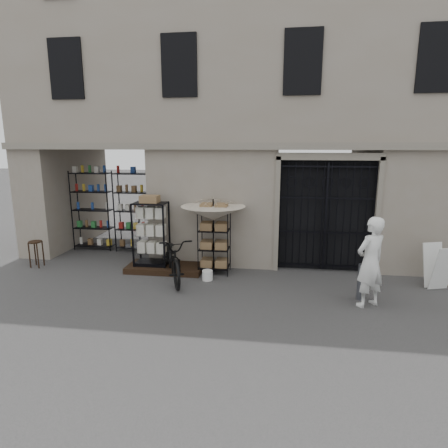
# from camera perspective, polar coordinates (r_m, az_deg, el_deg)

# --- Properties ---
(ground) EXTENTS (80.00, 80.00, 0.00)m
(ground) POSITION_cam_1_polar(r_m,az_deg,el_deg) (8.32, 4.20, -11.33)
(ground) COLOR black
(ground) RESTS_ON ground
(main_building) EXTENTS (14.00, 4.00, 9.00)m
(main_building) POSITION_cam_1_polar(r_m,az_deg,el_deg) (11.69, 5.96, 17.91)
(main_building) COLOR gray
(main_building) RESTS_ON ground
(shop_recess) EXTENTS (3.00, 1.70, 3.00)m
(shop_recess) POSITION_cam_1_polar(r_m,az_deg,el_deg) (11.68, -17.29, 2.67)
(shop_recess) COLOR black
(shop_recess) RESTS_ON ground
(shop_shelving) EXTENTS (2.70, 0.50, 2.50)m
(shop_shelving) POSITION_cam_1_polar(r_m,az_deg,el_deg) (12.19, -16.44, 1.90)
(shop_shelving) COLOR black
(shop_shelving) RESTS_ON ground
(iron_gate) EXTENTS (2.50, 0.21, 3.00)m
(iron_gate) POSITION_cam_1_polar(r_m,az_deg,el_deg) (10.14, 15.14, 1.43)
(iron_gate) COLOR black
(iron_gate) RESTS_ON ground
(step_platform) EXTENTS (2.00, 0.90, 0.15)m
(step_platform) POSITION_cam_1_polar(r_m,az_deg,el_deg) (10.13, -8.93, -6.62)
(step_platform) COLOR black
(step_platform) RESTS_ON ground
(display_cabinet) EXTENTS (0.85, 0.54, 1.81)m
(display_cabinet) POSITION_cam_1_polar(r_m,az_deg,el_deg) (10.03, -11.02, -1.99)
(display_cabinet) COLOR black
(display_cabinet) RESTS_ON step_platform
(wire_rack) EXTENTS (0.86, 0.70, 1.74)m
(wire_rack) POSITION_cam_1_polar(r_m,az_deg,el_deg) (9.65, -1.48, -2.62)
(wire_rack) COLOR black
(wire_rack) RESTS_ON ground
(market_umbrella) EXTENTS (1.68, 1.70, 2.33)m
(market_umbrella) POSITION_cam_1_polar(r_m,az_deg,el_deg) (9.49, -1.66, 2.25)
(market_umbrella) COLOR black
(market_umbrella) RESTS_ON ground
(white_bucket) EXTENTS (0.27, 0.27, 0.25)m
(white_bucket) POSITION_cam_1_polar(r_m,az_deg,el_deg) (9.34, -2.54, -7.80)
(white_bucket) COLOR white
(white_bucket) RESTS_ON ground
(bicycle) EXTENTS (1.14, 1.34, 2.15)m
(bicycle) POSITION_cam_1_polar(r_m,az_deg,el_deg) (9.51, -7.70, -8.33)
(bicycle) COLOR black
(bicycle) RESTS_ON ground
(wooden_stool) EXTENTS (0.45, 0.45, 0.72)m
(wooden_stool) POSITION_cam_1_polar(r_m,az_deg,el_deg) (11.45, -26.69, -4.01)
(wooden_stool) COLOR black
(wooden_stool) RESTS_ON ground
(steel_bollard) EXTENTS (0.16, 0.16, 0.79)m
(steel_bollard) POSITION_cam_1_polar(r_m,az_deg,el_deg) (8.65, 20.11, -8.30)
(steel_bollard) COLOR #575A63
(steel_bollard) RESTS_ON ground
(shopkeeper) EXTENTS (1.63, 1.96, 0.45)m
(shopkeeper) POSITION_cam_1_polar(r_m,az_deg,el_deg) (8.53, 20.90, -11.52)
(shopkeeper) COLOR silver
(shopkeeper) RESTS_ON ground
(easel_sign) EXTENTS (0.64, 0.69, 1.03)m
(easel_sign) POSITION_cam_1_polar(r_m,az_deg,el_deg) (9.98, 29.83, -5.67)
(easel_sign) COLOR silver
(easel_sign) RESTS_ON ground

